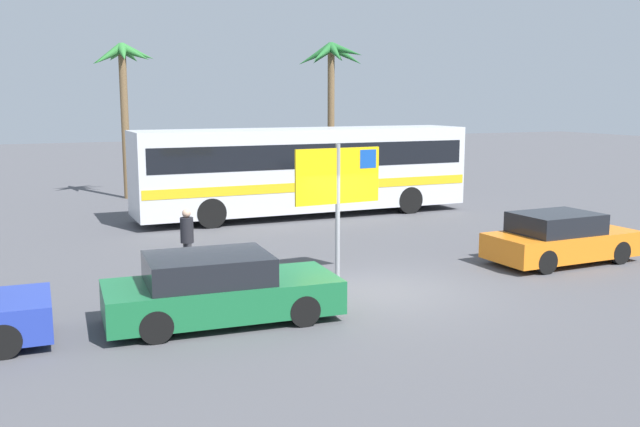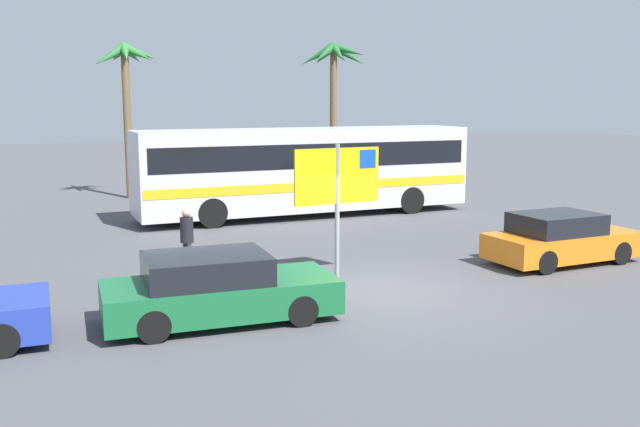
# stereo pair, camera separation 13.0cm
# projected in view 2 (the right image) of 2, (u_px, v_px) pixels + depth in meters

# --- Properties ---
(ground) EXTENTS (120.00, 120.00, 0.00)m
(ground) POSITION_uv_depth(u_px,v_px,m) (380.00, 291.00, 15.66)
(ground) COLOR #4C4C51
(bus_front_coach) EXTENTS (12.23, 2.47, 3.17)m
(bus_front_coach) POSITION_uv_depth(u_px,v_px,m) (306.00, 167.00, 25.60)
(bus_front_coach) COLOR silver
(bus_front_coach) RESTS_ON ground
(ferry_sign) EXTENTS (2.20, 0.21, 3.20)m
(ferry_sign) POSITION_uv_depth(u_px,v_px,m) (339.00, 181.00, 16.45)
(ferry_sign) COLOR gray
(ferry_sign) RESTS_ON ground
(car_orange) EXTENTS (4.07, 1.82, 1.32)m
(car_orange) POSITION_uv_depth(u_px,v_px,m) (561.00, 239.00, 18.27)
(car_orange) COLOR orange
(car_orange) RESTS_ON ground
(car_green) EXTENTS (4.51, 2.09, 1.32)m
(car_green) POSITION_uv_depth(u_px,v_px,m) (217.00, 289.00, 13.45)
(car_green) COLOR #196638
(car_green) RESTS_ON ground
(pedestrian_near_sign) EXTENTS (0.32, 0.32, 1.60)m
(pedestrian_near_sign) POSITION_uv_depth(u_px,v_px,m) (187.00, 236.00, 17.11)
(pedestrian_near_sign) COLOR #2D2D33
(pedestrian_near_sign) RESTS_ON ground
(palm_tree_seaside) EXTENTS (3.15, 3.31, 6.80)m
(palm_tree_seaside) POSITION_uv_depth(u_px,v_px,m) (334.00, 69.00, 32.39)
(palm_tree_seaside) COLOR brown
(palm_tree_seaside) RESTS_ON ground
(palm_tree_inland) EXTENTS (2.77, 2.83, 6.55)m
(palm_tree_inland) POSITION_uv_depth(u_px,v_px,m) (126.00, 72.00, 29.64)
(palm_tree_inland) COLOR brown
(palm_tree_inland) RESTS_ON ground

